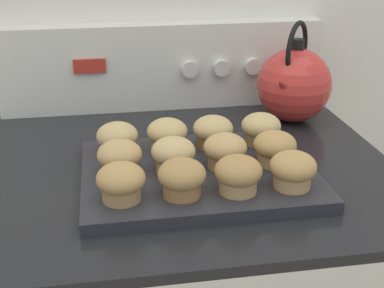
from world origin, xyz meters
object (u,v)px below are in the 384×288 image
at_px(muffin_r1_c0, 120,158).
at_px(muffin_r2_c2, 213,131).
at_px(muffin_r1_c1, 173,155).
at_px(muffin_r1_c2, 225,151).
at_px(tea_kettle, 294,84).
at_px(muffin_r2_c0, 117,139).
at_px(muffin_r0_c3, 293,170).
at_px(muffin_r2_c1, 167,134).
at_px(muffin_r0_c2, 238,174).
at_px(muffin_pan, 198,174).
at_px(muffin_r0_c1, 182,178).
at_px(muffin_r0_c0, 121,182).
at_px(muffin_r1_c3, 275,148).
at_px(muffin_r2_c3, 261,129).

relative_size(muffin_r1_c0, muffin_r2_c2, 1.00).
distance_m(muffin_r1_c1, muffin_r1_c2, 0.09).
distance_m(muffin_r1_c0, tea_kettle, 0.48).
height_order(muffin_r1_c2, muffin_r2_c0, same).
bearing_deg(muffin_r0_c3, muffin_r2_c1, 134.33).
relative_size(muffin_r1_c0, muffin_r2_c0, 1.00).
bearing_deg(muffin_r0_c2, muffin_pan, 116.70).
relative_size(muffin_r0_c1, muffin_r1_c2, 1.00).
distance_m(muffin_r1_c2, muffin_r2_c2, 0.09).
xyz_separation_m(muffin_r1_c2, muffin_r2_c0, (-0.18, 0.09, 0.00)).
bearing_deg(muffin_r1_c2, muffin_r2_c1, 134.37).
relative_size(muffin_r0_c0, muffin_r1_c3, 1.00).
distance_m(muffin_r0_c0, muffin_r2_c0, 0.18).
relative_size(muffin_pan, tea_kettle, 1.79).
height_order(muffin_r0_c1, muffin_r2_c0, same).
height_order(muffin_r0_c0, muffin_r1_c0, same).
xyz_separation_m(muffin_r1_c2, tea_kettle, (0.22, 0.26, 0.03)).
relative_size(muffin_r1_c3, muffin_r2_c3, 1.00).
xyz_separation_m(muffin_r0_c1, muffin_r2_c3, (0.18, 0.18, 0.00)).
distance_m(muffin_r1_c3, muffin_r2_c0, 0.29).
height_order(muffin_r2_c2, muffin_r2_c3, same).
height_order(muffin_r0_c0, muffin_r2_c1, same).
bearing_deg(muffin_r1_c3, muffin_r1_c2, 177.85).
distance_m(muffin_r0_c2, muffin_r1_c1, 0.13).
xyz_separation_m(muffin_r0_c3, muffin_r1_c0, (-0.28, 0.09, 0.00)).
xyz_separation_m(muffin_r1_c2, muffin_r1_c3, (0.09, -0.00, 0.00)).
distance_m(muffin_r0_c3, muffin_r1_c0, 0.29).
relative_size(muffin_r1_c1, muffin_r2_c1, 1.00).
bearing_deg(muffin_r2_c3, muffin_r0_c2, -116.34).
bearing_deg(muffin_r2_c3, muffin_r0_c0, -146.71).
height_order(muffin_r0_c0, muffin_r2_c2, same).
bearing_deg(muffin_r0_c3, muffin_r0_c1, 179.51).
relative_size(muffin_r0_c2, tea_kettle, 0.34).
bearing_deg(muffin_r0_c1, muffin_r1_c1, 90.74).
relative_size(muffin_r1_c2, tea_kettle, 0.34).
relative_size(muffin_r2_c1, muffin_r2_c3, 1.00).
relative_size(muffin_r0_c1, muffin_r1_c1, 1.00).
height_order(muffin_r0_c1, muffin_r0_c3, same).
distance_m(muffin_r2_c1, muffin_r2_c2, 0.09).
distance_m(muffin_r0_c1, muffin_r2_c1, 0.19).
bearing_deg(muffin_r0_c2, tea_kettle, 58.60).
xyz_separation_m(muffin_r2_c0, muffin_r2_c1, (0.09, 0.01, 0.00)).
bearing_deg(muffin_r1_c1, tea_kettle, 40.40).
distance_m(muffin_r0_c0, muffin_r2_c1, 0.21).
relative_size(muffin_pan, muffin_r1_c0, 5.30).
bearing_deg(muffin_r2_c1, muffin_r0_c0, -117.48).
bearing_deg(muffin_r2_c0, muffin_r0_c1, -62.52).
bearing_deg(muffin_r2_c0, muffin_r0_c3, -33.32).
relative_size(muffin_r0_c1, muffin_r0_c2, 1.00).
height_order(muffin_pan, muffin_r1_c1, muffin_r1_c1).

